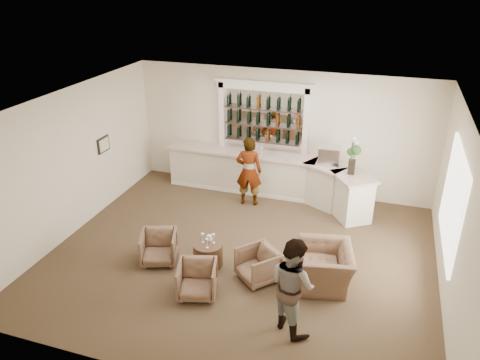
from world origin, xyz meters
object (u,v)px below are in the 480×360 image
armchair_far (325,266)px  espresso_machine (329,155)px  armchair_center (197,280)px  armchair_left (159,247)px  cocktail_table (208,254)px  guest (293,285)px  flower_vase (353,153)px  bar_counter (270,176)px  sommelier (249,171)px  armchair_right (258,265)px

armchair_far → espresso_machine: 3.52m
armchair_center → armchair_left: bearing=131.5°
cocktail_table → guest: size_ratio=0.35×
armchair_center → guest: bearing=-25.3°
armchair_center → flower_vase: size_ratio=0.78×
armchair_center → armchair_far: size_ratio=0.62×
cocktail_table → armchair_far: armchair_far is taller
armchair_center → armchair_far: armchair_far is taller
armchair_left → flower_vase: (3.52, 3.23, 1.33)m
bar_counter → armchair_center: size_ratio=7.84×
bar_counter → sommelier: 0.83m
sommelier → armchair_left: size_ratio=2.47×
armchair_far → armchair_left: bearing=-97.2°
armchair_left → armchair_center: size_ratio=1.01×
guest → armchair_center: bearing=29.9°
sommelier → espresso_machine: bearing=-170.1°
sommelier → espresso_machine: sommelier is taller
armchair_left → armchair_center: (1.18, -0.76, -0.00)m
cocktail_table → armchair_right: armchair_right is taller
armchair_far → espresso_machine: size_ratio=2.28×
bar_counter → cocktail_table: 3.58m
guest → espresso_machine: bearing=-49.1°
armchair_center → espresso_machine: (1.74, 4.44, 1.03)m
bar_counter → guest: size_ratio=3.25×
espresso_machine → bar_counter: bearing=174.2°
bar_counter → sommelier: sommelier is taller
armchair_left → armchair_far: (3.40, 0.34, 0.04)m
sommelier → armchair_center: (0.18, -3.85, -0.58)m
cocktail_table → armchair_right: bearing=-8.0°
guest → armchair_far: (0.35, 1.41, -0.50)m
sommelier → guest: sommelier is taller
armchair_right → guest: bearing=-8.9°
guest → armchair_left: guest is taller
guest → armchair_right: bearing=-11.5°
armchair_right → espresso_machine: (0.78, 3.63, 1.03)m
cocktail_table → sommelier: bearing=90.3°
armchair_left → espresso_machine: (2.92, 3.68, 1.03)m
espresso_machine → guest: bearing=-91.8°
espresso_machine → flower_vase: (0.60, -0.45, 0.30)m
armchair_center → flower_vase: flower_vase is taller
bar_counter → cocktail_table: bearing=-96.0°
armchair_far → espresso_machine: espresso_machine is taller
guest → flower_vase: bearing=-56.9°
guest → armchair_center: guest is taller
cocktail_table → armchair_right: (1.12, -0.16, 0.08)m
sommelier → armchair_right: size_ratio=2.51×
armchair_right → espresso_machine: size_ratio=1.42×
bar_counter → espresso_machine: bearing=-2.5°
bar_counter → armchair_center: (-0.21, -4.51, -0.24)m
armchair_left → espresso_machine: size_ratio=1.44×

